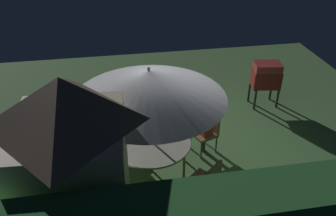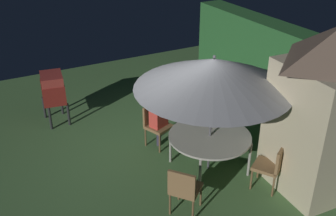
# 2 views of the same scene
# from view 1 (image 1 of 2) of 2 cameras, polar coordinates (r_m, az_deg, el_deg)

# --- Properties ---
(ground_plane) EXTENTS (11.00, 11.00, 0.00)m
(ground_plane) POSITION_cam_1_polar(r_m,az_deg,el_deg) (7.99, 3.59, -6.27)
(ground_plane) COLOR #47703D
(garden_shed) EXTENTS (1.65, 1.77, 3.00)m
(garden_shed) POSITION_cam_1_polar(r_m,az_deg,el_deg) (5.24, -14.80, -9.74)
(garden_shed) COLOR #C6B793
(garden_shed) RESTS_ON ground
(patio_table) EXTENTS (1.56, 1.56, 0.75)m
(patio_table) POSITION_cam_1_polar(r_m,az_deg,el_deg) (6.93, -2.75, -5.70)
(patio_table) COLOR #B2ADA3
(patio_table) RESTS_ON ground
(patio_umbrella) EXTENTS (2.80, 2.80, 2.33)m
(patio_umbrella) POSITION_cam_1_polar(r_m,az_deg,el_deg) (6.23, -3.05, 3.84)
(patio_umbrella) COLOR #4C4C51
(patio_umbrella) RESTS_ON ground
(bbq_grill) EXTENTS (0.77, 0.60, 1.20)m
(bbq_grill) POSITION_cam_1_polar(r_m,az_deg,el_deg) (9.46, 15.55, 5.02)
(bbq_grill) COLOR maroon
(bbq_grill) RESTS_ON ground
(chair_near_shed) EXTENTS (0.60, 0.60, 0.90)m
(chair_near_shed) POSITION_cam_1_polar(r_m,az_deg,el_deg) (7.65, 6.34, -3.52)
(chair_near_shed) COLOR olive
(chair_near_shed) RESTS_ON ground
(chair_far_side) EXTENTS (0.65, 0.65, 0.90)m
(chair_far_side) POSITION_cam_1_polar(r_m,az_deg,el_deg) (7.87, -9.96, -2.76)
(chair_far_side) COLOR olive
(chair_far_side) RESTS_ON ground
(chair_toward_hedge) EXTENTS (0.64, 0.64, 0.90)m
(chair_toward_hedge) POSITION_cam_1_polar(r_m,az_deg,el_deg) (6.53, -11.09, -11.24)
(chair_toward_hedge) COLOR olive
(chair_toward_hedge) RESTS_ON ground
(chair_toward_house) EXTENTS (0.65, 0.65, 0.90)m
(chair_toward_house) POSITION_cam_1_polar(r_m,az_deg,el_deg) (6.44, 6.27, -11.46)
(chair_toward_house) COLOR olive
(chair_toward_house) RESTS_ON ground
(person_in_red) EXTENTS (0.35, 0.40, 1.26)m
(person_in_red) POSITION_cam_1_polar(r_m,az_deg,el_deg) (7.46, 5.93, -2.07)
(person_in_red) COLOR #CC3D33
(person_in_red) RESTS_ON ground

